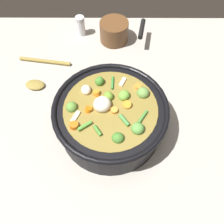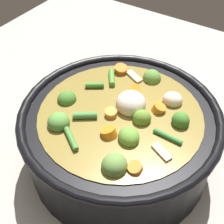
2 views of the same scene
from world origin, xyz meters
name	(u,v)px [view 2 (image 2 of 2)]	position (x,y,z in m)	size (l,w,h in m)	color
ground_plane	(119,158)	(0.00, 0.00, 0.00)	(1.10, 1.10, 0.00)	#9E998E
cooking_pot	(120,135)	(0.00, 0.00, 0.06)	(0.33, 0.33, 0.14)	black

